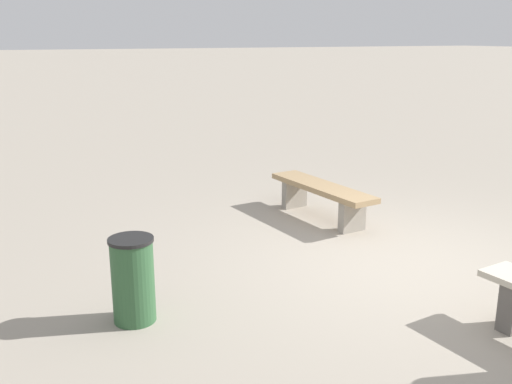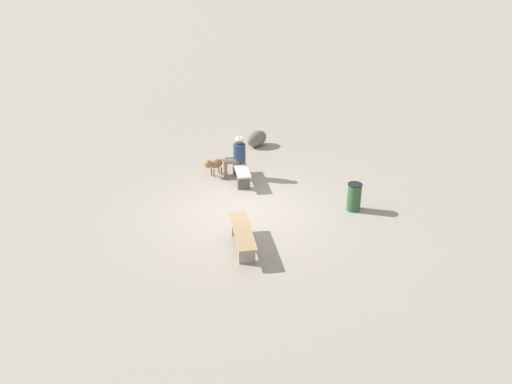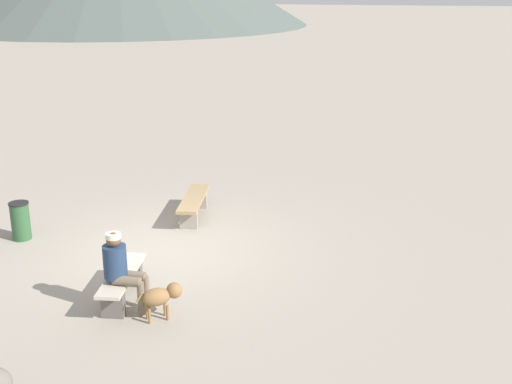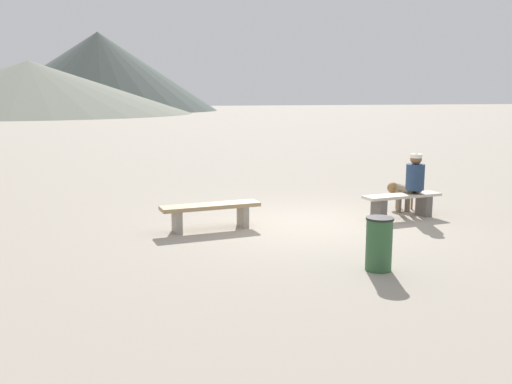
# 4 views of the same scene
# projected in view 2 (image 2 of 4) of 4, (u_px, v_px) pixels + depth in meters

# --- Properties ---
(ground) EXTENTS (210.00, 210.00, 0.06)m
(ground) POSITION_uv_depth(u_px,v_px,m) (242.00, 212.00, 13.70)
(ground) COLOR #9E9384
(bench_left) EXTENTS (1.83, 0.60, 0.46)m
(bench_left) POSITION_uv_depth(u_px,v_px,m) (243.00, 235.00, 11.87)
(bench_left) COLOR gray
(bench_left) RESTS_ON ground
(bench_right) EXTENTS (1.67, 0.56, 0.47)m
(bench_right) POSITION_uv_depth(u_px,v_px,m) (241.00, 171.00, 15.35)
(bench_right) COLOR #605B56
(bench_right) RESTS_ON ground
(seated_person) EXTENTS (0.37, 0.67, 1.27)m
(seated_person) POSITION_uv_depth(u_px,v_px,m) (237.00, 154.00, 15.42)
(seated_person) COLOR navy
(seated_person) RESTS_ON ground
(dog) EXTENTS (0.51, 0.62, 0.55)m
(dog) POSITION_uv_depth(u_px,v_px,m) (214.00, 164.00, 15.68)
(dog) COLOR olive
(dog) RESTS_ON ground
(trash_bin) EXTENTS (0.38, 0.38, 0.75)m
(trash_bin) POSITION_uv_depth(u_px,v_px,m) (354.00, 197.00, 13.61)
(trash_bin) COLOR #2D5633
(trash_bin) RESTS_ON ground
(boulder) EXTENTS (0.99, 0.97, 0.55)m
(boulder) POSITION_uv_depth(u_px,v_px,m) (257.00, 139.00, 18.10)
(boulder) COLOR #6B665B
(boulder) RESTS_ON ground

